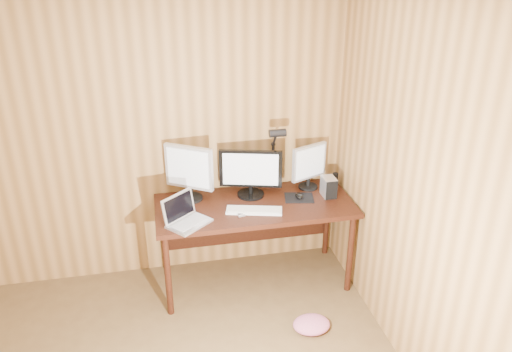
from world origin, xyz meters
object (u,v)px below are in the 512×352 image
object	(u,v)px
monitor_left	(189,171)
monitor_right	(309,166)
mouse	(299,196)
desk_lamp	(275,149)
keyboard	(254,210)
hard_drive	(329,187)
speaker	(335,179)
monitor_center	(251,173)
laptop	(185,216)
desk	(253,213)
phone	(240,213)

from	to	relation	value
monitor_left	monitor_right	world-z (taller)	monitor_left
mouse	desk_lamp	bearing A→B (deg)	124.34
desk_lamp	keyboard	bearing A→B (deg)	-118.70
monitor_right	mouse	distance (m)	0.29
hard_drive	speaker	xyz separation A→B (m)	(0.12, 0.18, -0.02)
monitor_left	keyboard	distance (m)	0.62
monitor_left	mouse	size ratio (longest dim) A/B	4.42
mouse	speaker	world-z (taller)	speaker
monitor_center	monitor_left	size ratio (longest dim) A/B	1.08
desk_lamp	monitor_right	bearing A→B (deg)	-0.18
monitor_left	laptop	world-z (taller)	monitor_left
desk	speaker	bearing A→B (deg)	9.13
mouse	hard_drive	size ratio (longest dim) A/B	0.64
keyboard	mouse	world-z (taller)	mouse
monitor_left	desk_lamp	xyz separation A→B (m)	(0.73, 0.04, 0.12)
keyboard	hard_drive	size ratio (longest dim) A/B	2.77
desk_lamp	hard_drive	bearing A→B (deg)	-21.52
keyboard	speaker	size ratio (longest dim) A/B	3.88
monitor_right	mouse	xyz separation A→B (m)	(-0.13, -0.17, -0.19)
speaker	desk	bearing A→B (deg)	-170.87
monitor_center	desk_lamp	bearing A→B (deg)	34.78
monitor_right	laptop	xyz separation A→B (m)	(-1.09, -0.39, -0.15)
desk	mouse	distance (m)	0.41
monitor_right	hard_drive	bearing A→B (deg)	-80.22
monitor_left	laptop	xyz separation A→B (m)	(-0.08, -0.38, -0.20)
desk	monitor_center	bearing A→B (deg)	91.84
monitor_right	hard_drive	world-z (taller)	monitor_right
monitor_center	phone	world-z (taller)	monitor_center
desk	monitor_center	distance (m)	0.34
mouse	hard_drive	distance (m)	0.26
monitor_center	monitor_left	world-z (taller)	monitor_left
keyboard	phone	size ratio (longest dim) A/B	3.87
phone	mouse	bearing A→B (deg)	5.11
desk	monitor_center	world-z (taller)	monitor_center
monitor_center	speaker	xyz separation A→B (m)	(0.76, 0.04, -0.15)
monitor_left	desk_lamp	size ratio (longest dim) A/B	0.78
desk	desk_lamp	xyz separation A→B (m)	(0.22, 0.16, 0.49)
keyboard	monitor_right	bearing A→B (deg)	45.63
monitor_right	desk_lamp	xyz separation A→B (m)	(-0.29, 0.03, 0.16)
hard_drive	desk_lamp	distance (m)	0.55
desk	monitor_right	world-z (taller)	monitor_right
hard_drive	keyboard	bearing A→B (deg)	-168.21
desk	laptop	world-z (taller)	laptop
desk	hard_drive	xyz separation A→B (m)	(0.63, -0.06, 0.20)
phone	speaker	distance (m)	0.97
desk	keyboard	bearing A→B (deg)	-98.88
desk	mouse	size ratio (longest dim) A/B	15.13
monitor_left	laptop	bearing A→B (deg)	-68.51
desk	monitor_center	xyz separation A→B (m)	(-0.00, 0.08, 0.33)
monitor_right	phone	xyz separation A→B (m)	(-0.66, -0.34, -0.20)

